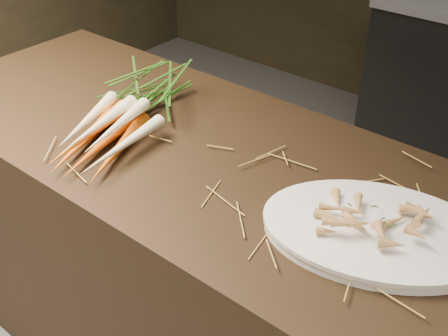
% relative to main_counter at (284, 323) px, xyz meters
% --- Properties ---
extents(main_counter, '(2.40, 0.70, 0.90)m').
position_rel_main_counter_xyz_m(main_counter, '(0.00, 0.00, 0.00)').
color(main_counter, black).
rests_on(main_counter, ground).
extents(straw_bedding, '(1.40, 0.60, 0.02)m').
position_rel_main_counter_xyz_m(straw_bedding, '(0.00, 0.00, 0.46)').
color(straw_bedding, '#A98437').
rests_on(straw_bedding, main_counter).
extents(root_veg_bunch, '(0.34, 0.59, 0.11)m').
position_rel_main_counter_xyz_m(root_veg_bunch, '(-0.52, -0.02, 0.50)').
color(root_veg_bunch, '#D64A00').
rests_on(root_veg_bunch, main_counter).
extents(serving_platter, '(0.54, 0.46, 0.02)m').
position_rel_main_counter_xyz_m(serving_platter, '(0.21, -0.03, 0.46)').
color(serving_platter, white).
rests_on(serving_platter, main_counter).
extents(roasted_veg_heap, '(0.27, 0.24, 0.05)m').
position_rel_main_counter_xyz_m(roasted_veg_heap, '(0.21, -0.03, 0.50)').
color(roasted_veg_heap, '#A37640').
rests_on(roasted_veg_heap, serving_platter).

